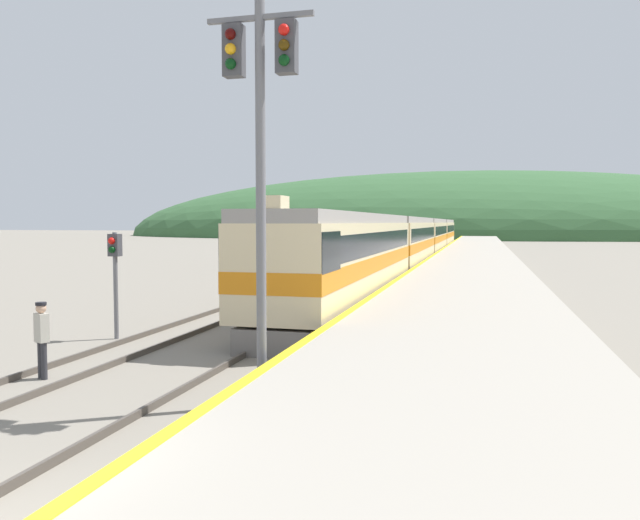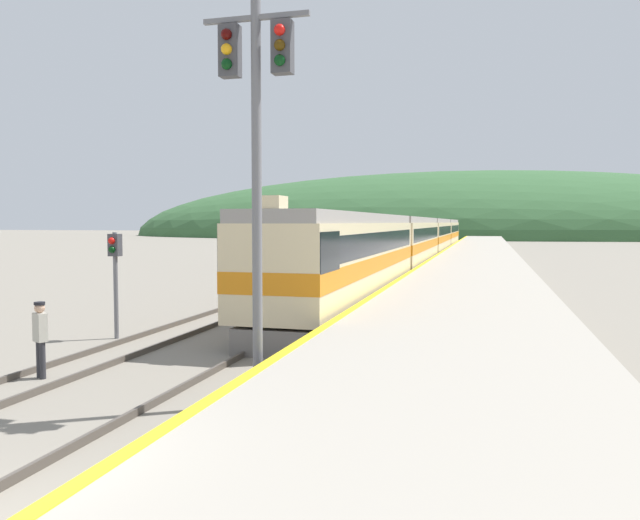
{
  "view_description": "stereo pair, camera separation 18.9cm",
  "coord_description": "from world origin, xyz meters",
  "px_view_note": "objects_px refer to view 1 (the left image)",
  "views": [
    {
      "loc": [
        5.57,
        -5.62,
        3.72
      ],
      "look_at": [
        0.12,
        15.3,
        2.41
      ],
      "focal_mm": 35.0,
      "sensor_mm": 36.0,
      "label": 1
    },
    {
      "loc": [
        5.75,
        -5.57,
        3.72
      ],
      "look_at": [
        0.12,
        15.3,
        2.41
      ],
      "focal_mm": 35.0,
      "sensor_mm": 36.0,
      "label": 2
    }
  ],
  "objects_px": {
    "signal_mast_main": "(260,124)",
    "carriage_fourth": "(440,233)",
    "express_train_lead_car": "(346,257)",
    "carriage_third": "(428,237)",
    "track_worker": "(42,335)",
    "carriage_second": "(405,242)",
    "siding_train": "(379,241)",
    "signal_post_siding": "(115,262)"
  },
  "relations": [
    {
      "from": "signal_mast_main",
      "to": "carriage_fourth",
      "type": "bearing_deg",
      "value": 90.99
    },
    {
      "from": "express_train_lead_car",
      "to": "signal_mast_main",
      "type": "bearing_deg",
      "value": -84.73
    },
    {
      "from": "carriage_third",
      "to": "track_worker",
      "type": "bearing_deg",
      "value": -94.76
    },
    {
      "from": "express_train_lead_car",
      "to": "carriage_fourth",
      "type": "xyz_separation_m",
      "value": [
        0.0,
        60.87,
        -0.01
      ]
    },
    {
      "from": "carriage_second",
      "to": "carriage_third",
      "type": "relative_size",
      "value": 1.0
    },
    {
      "from": "carriage_fourth",
      "to": "siding_train",
      "type": "height_order",
      "value": "carriage_fourth"
    },
    {
      "from": "track_worker",
      "to": "carriage_third",
      "type": "bearing_deg",
      "value": 85.24
    },
    {
      "from": "signal_mast_main",
      "to": "track_worker",
      "type": "xyz_separation_m",
      "value": [
        -5.78,
        0.74,
        -4.61
      ]
    },
    {
      "from": "express_train_lead_car",
      "to": "carriage_third",
      "type": "distance_m",
      "value": 40.81
    },
    {
      "from": "express_train_lead_car",
      "to": "siding_train",
      "type": "height_order",
      "value": "express_train_lead_car"
    },
    {
      "from": "carriage_second",
      "to": "carriage_fourth",
      "type": "bearing_deg",
      "value": 90.0
    },
    {
      "from": "carriage_second",
      "to": "express_train_lead_car",
      "type": "bearing_deg",
      "value": -90.0
    },
    {
      "from": "siding_train",
      "to": "carriage_third",
      "type": "bearing_deg",
      "value": 51.15
    },
    {
      "from": "carriage_fourth",
      "to": "siding_train",
      "type": "bearing_deg",
      "value": -99.63
    },
    {
      "from": "siding_train",
      "to": "signal_mast_main",
      "type": "bearing_deg",
      "value": -83.53
    },
    {
      "from": "track_worker",
      "to": "siding_train",
      "type": "bearing_deg",
      "value": 89.79
    },
    {
      "from": "carriage_second",
      "to": "signal_mast_main",
      "type": "distance_m",
      "value": 34.9
    },
    {
      "from": "siding_train",
      "to": "carriage_second",
      "type": "bearing_deg",
      "value": -73.65
    },
    {
      "from": "signal_mast_main",
      "to": "track_worker",
      "type": "relative_size",
      "value": 4.7
    },
    {
      "from": "express_train_lead_car",
      "to": "carriage_second",
      "type": "xyz_separation_m",
      "value": [
        0.0,
        20.75,
        -0.01
      ]
    },
    {
      "from": "express_train_lead_car",
      "to": "carriage_fourth",
      "type": "relative_size",
      "value": 1.05
    },
    {
      "from": "carriage_second",
      "to": "signal_mast_main",
      "type": "bearing_deg",
      "value": -87.87
    },
    {
      "from": "siding_train",
      "to": "signal_post_siding",
      "type": "relative_size",
      "value": 13.9
    },
    {
      "from": "signal_post_siding",
      "to": "track_worker",
      "type": "bearing_deg",
      "value": -76.35
    },
    {
      "from": "carriage_second",
      "to": "signal_post_siding",
      "type": "distance_m",
      "value": 29.58
    },
    {
      "from": "carriage_third",
      "to": "track_worker",
      "type": "height_order",
      "value": "carriage_third"
    },
    {
      "from": "express_train_lead_car",
      "to": "carriage_third",
      "type": "relative_size",
      "value": 1.05
    },
    {
      "from": "express_train_lead_car",
      "to": "signal_post_siding",
      "type": "xyz_separation_m",
      "value": [
        -5.7,
        -8.28,
        0.22
      ]
    },
    {
      "from": "signal_post_siding",
      "to": "express_train_lead_car",
      "type": "bearing_deg",
      "value": 55.47
    },
    {
      "from": "express_train_lead_car",
      "to": "carriage_second",
      "type": "relative_size",
      "value": 1.05
    },
    {
      "from": "signal_mast_main",
      "to": "signal_post_siding",
      "type": "relative_size",
      "value": 2.53
    },
    {
      "from": "signal_mast_main",
      "to": "express_train_lead_car",
      "type": "bearing_deg",
      "value": 95.27
    },
    {
      "from": "signal_post_siding",
      "to": "track_worker",
      "type": "distance_m",
      "value": 5.28
    },
    {
      "from": "carriage_fourth",
      "to": "signal_post_siding",
      "type": "xyz_separation_m",
      "value": [
        -5.7,
        -69.15,
        0.23
      ]
    },
    {
      "from": "track_worker",
      "to": "express_train_lead_car",
      "type": "bearing_deg",
      "value": 71.23
    },
    {
      "from": "carriage_third",
      "to": "siding_train",
      "type": "relative_size",
      "value": 0.41
    },
    {
      "from": "signal_mast_main",
      "to": "signal_post_siding",
      "type": "distance_m",
      "value": 9.56
    },
    {
      "from": "siding_train",
      "to": "signal_post_siding",
      "type": "distance_m",
      "value": 43.76
    },
    {
      "from": "carriage_fourth",
      "to": "siding_train",
      "type": "relative_size",
      "value": 0.41
    },
    {
      "from": "express_train_lead_car",
      "to": "carriage_third",
      "type": "height_order",
      "value": "express_train_lead_car"
    },
    {
      "from": "siding_train",
      "to": "track_worker",
      "type": "xyz_separation_m",
      "value": [
        -0.18,
        -48.68,
        -0.85
      ]
    },
    {
      "from": "carriage_third",
      "to": "track_worker",
      "type": "distance_m",
      "value": 54.23
    }
  ]
}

